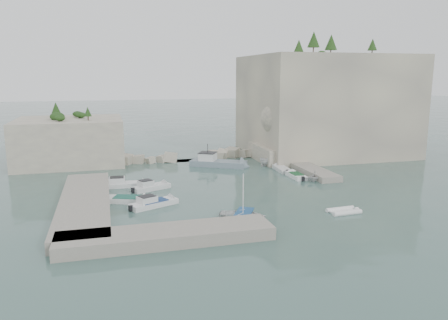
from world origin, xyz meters
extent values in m
plane|color=#41615A|center=(0.00, 0.00, 0.00)|extent=(400.00, 400.00, 0.00)
cube|color=beige|center=(23.00, 23.00, 8.50)|extent=(26.00, 22.00, 17.00)
cube|color=beige|center=(13.00, 18.00, 1.25)|extent=(8.00, 10.00, 2.50)
cube|color=beige|center=(-20.00, 25.00, 3.50)|extent=(16.00, 14.00, 7.00)
cube|color=#9E9689|center=(-17.00, -1.00, 0.55)|extent=(5.00, 24.00, 1.10)
cube|color=#9E9689|center=(-10.00, -12.50, 0.55)|extent=(18.00, 4.00, 1.10)
cube|color=#9E9689|center=(13.50, 10.00, 0.40)|extent=(3.00, 16.00, 0.80)
cube|color=beige|center=(-1.00, 22.00, 0.70)|extent=(28.00, 3.00, 1.40)
imported|color=white|center=(-2.01, -8.42, 0.00)|extent=(5.63, 5.11, 0.96)
imported|color=silver|center=(11.94, 3.72, 0.00)|extent=(3.48, 3.22, 1.51)
imported|color=silver|center=(9.95, 14.61, 0.00)|extent=(4.57, 2.54, 1.67)
cylinder|color=white|center=(-2.01, -8.42, 2.58)|extent=(0.10, 0.10, 4.20)
cone|color=#1E4219|center=(18.00, 18.00, 19.27)|extent=(1.96, 1.96, 2.45)
cone|color=#1E4219|center=(26.00, 27.00, 19.60)|extent=(2.24, 2.24, 2.80)
cone|color=#1E4219|center=(30.00, 20.00, 18.82)|extent=(1.57, 1.57, 1.96)
cone|color=#1E4219|center=(21.00, 30.00, 19.08)|extent=(1.79, 1.79, 2.24)
cone|color=#1E4219|center=(-22.00, 27.00, 8.62)|extent=(1.40, 1.40, 1.75)
cone|color=#1E4219|center=(-17.00, 22.00, 8.30)|extent=(1.12, 1.12, 1.40)
camera|label=1|loc=(-14.48, -47.15, 13.83)|focal=35.00mm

